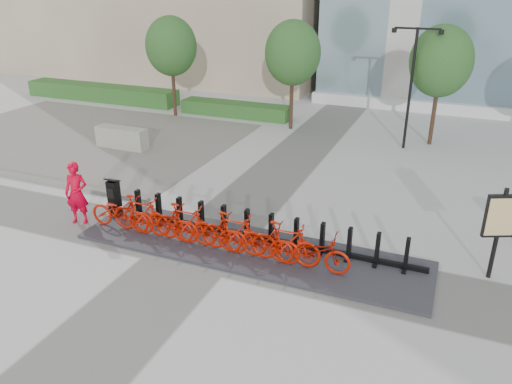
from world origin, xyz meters
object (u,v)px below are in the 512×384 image
at_px(jersey_barrier, 122,138).
at_px(bike_0, 120,212).
at_px(map_sign, 500,220).
at_px(worker_red, 77,193).
at_px(kiosk, 114,198).

bearing_deg(jersey_barrier, bike_0, -53.18).
bearing_deg(map_sign, jersey_barrier, 137.06).
bearing_deg(map_sign, bike_0, 164.18).
height_order(worker_red, map_sign, map_sign).
height_order(kiosk, map_sign, map_sign).
bearing_deg(jersey_barrier, map_sign, -18.21).
height_order(bike_0, kiosk, kiosk).
xyz_separation_m(kiosk, jersey_barrier, (-3.99, 5.77, -0.23)).
relative_size(kiosk, worker_red, 0.65).
bearing_deg(bike_0, map_sign, -81.89).
distance_m(bike_0, kiosk, 0.93).
height_order(bike_0, worker_red, worker_red).
bearing_deg(map_sign, kiosk, 160.23).
xyz_separation_m(bike_0, jersey_barrier, (-4.66, 6.41, -0.14)).
bearing_deg(jersey_barrier, kiosk, -54.54).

